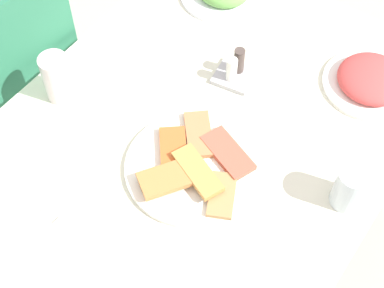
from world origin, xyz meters
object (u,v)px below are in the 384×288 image
paper_napkin (20,247)px  dining_chair (1,97)px  pide_platter (194,165)px  drinking_glass (351,188)px  salad_plate_greens (371,80)px  condiment_caddy (235,71)px  soda_can (57,78)px  fork (26,251)px  spoon (13,241)px  dining_table (192,159)px

paper_napkin → dining_chair: bearing=54.5°
pide_platter → drinking_glass: bearing=-68.9°
dining_chair → salad_plate_greens: bearing=-62.1°
drinking_glass → condiment_caddy: bearing=67.9°
drinking_glass → paper_napkin: 0.67m
soda_can → paper_napkin: size_ratio=0.80×
salad_plate_greens → fork: salad_plate_greens is taller
condiment_caddy → pide_platter: bearing=-165.6°
pide_platter → fork: bearing=156.1°
soda_can → drinking_glass: 0.69m
pide_platter → salad_plate_greens: 0.48m
dining_chair → drinking_glass: dining_chair is taller
fork → pide_platter: bearing=-17.0°
spoon → condiment_caddy: (0.62, -0.12, 0.02)m
fork → spoon: 0.04m
dining_table → pide_platter: size_ratio=4.08×
dining_chair → fork: bearing=-124.5°
dining_chair → paper_napkin: size_ratio=6.01×
dining_chair → pide_platter: (0.02, -0.64, 0.21)m
condiment_caddy → drinking_glass: bearing=-112.1°
fork → dining_chair: bearing=62.4°
dining_table → spoon: (-0.41, 0.15, 0.08)m
salad_plate_greens → drinking_glass: size_ratio=2.22×
dining_chair → soda_can: dining_chair is taller
dining_table → condiment_caddy: 0.24m
dining_table → paper_napkin: (-0.41, 0.13, 0.08)m
soda_can → drinking_glass: size_ratio=1.20×
pide_platter → dining_chair: bearing=91.6°
spoon → condiment_caddy: 0.63m
dining_chair → dining_table: bearing=-83.0°
salad_plate_greens → drinking_glass: 0.33m
soda_can → condiment_caddy: 0.42m
dining_table → salad_plate_greens: (0.38, -0.25, 0.09)m
dining_table → drinking_glass: bearing=-80.0°
pide_platter → fork: (-0.35, 0.16, -0.01)m
fork → condiment_caddy: (0.62, -0.09, 0.02)m
paper_napkin → salad_plate_greens: bearing=-26.0°
dining_chair → pide_platter: bearing=-88.4°
drinking_glass → condiment_caddy: (0.15, 0.37, -0.03)m
dining_table → salad_plate_greens: salad_plate_greens is taller
paper_napkin → spoon: bearing=90.0°
salad_plate_greens → condiment_caddy: size_ratio=2.20×
soda_can → dining_table: bearing=-78.3°
soda_can → spoon: soda_can is taller
spoon → salad_plate_greens: bearing=-21.0°
paper_napkin → condiment_caddy: condiment_caddy is taller
dining_table → dining_chair: size_ratio=1.31×
salad_plate_greens → drinking_glass: (-0.32, -0.09, 0.03)m
salad_plate_greens → spoon: 0.88m
pide_platter → condiment_caddy: (0.27, 0.07, 0.01)m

